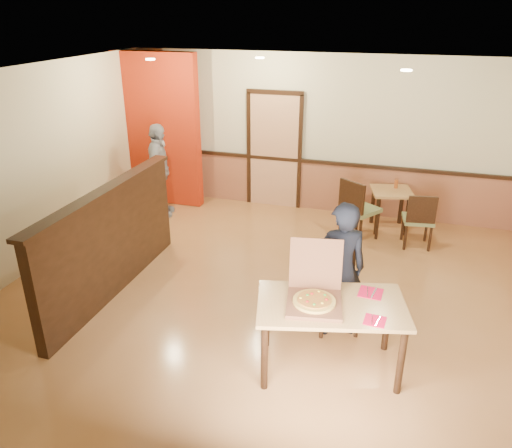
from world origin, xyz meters
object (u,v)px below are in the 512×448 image
(side_chair_left, at_px, (357,207))
(condiment, at_px, (396,184))
(side_chair_right, at_px, (419,218))
(passerby, at_px, (159,171))
(pizza_box, at_px, (314,296))
(side_table, at_px, (391,200))
(diner_chair, at_px, (337,284))
(diner, at_px, (340,270))
(main_table, at_px, (331,313))

(side_chair_left, xyz_separation_m, condiment, (0.55, 0.75, 0.20))
(side_chair_right, xyz_separation_m, condiment, (-0.41, 0.75, 0.27))
(passerby, height_order, pizza_box, passerby)
(side_chair_left, bearing_deg, side_table, -94.61)
(diner_chair, relative_size, diner, 0.61)
(condiment, bearing_deg, passerby, -170.22)
(main_table, distance_m, diner_chair, 0.83)
(diner, xyz_separation_m, passerby, (-3.58, 2.64, 0.02))
(side_chair_left, relative_size, passerby, 0.62)
(diner, height_order, condiment, diner)
(diner_chair, relative_size, passerby, 0.60)
(side_table, bearing_deg, side_chair_left, -128.79)
(diner_chair, distance_m, condiment, 3.24)
(main_table, height_order, pizza_box, pizza_box)
(diner_chair, bearing_deg, pizza_box, -117.26)
(side_chair_left, relative_size, pizza_box, 1.43)
(side_chair_left, distance_m, diner, 2.60)
(main_table, relative_size, condiment, 11.10)
(diner_chair, height_order, passerby, passerby)
(side_table, distance_m, condiment, 0.28)
(side_chair_left, height_order, pizza_box, pizza_box)
(side_chair_right, height_order, condiment, side_chair_right)
(side_table, relative_size, condiment, 5.29)
(side_chair_right, height_order, side_table, side_chair_right)
(main_table, distance_m, passerby, 4.89)
(condiment, bearing_deg, side_chair_right, -61.65)
(condiment, bearing_deg, side_chair_left, -126.20)
(passerby, bearing_deg, diner, -141.34)
(side_chair_right, height_order, passerby, passerby)
(side_chair_left, height_order, side_chair_right, side_chair_left)
(main_table, bearing_deg, pizza_box, 177.22)
(pizza_box, bearing_deg, side_chair_right, 62.80)
(side_table, relative_size, pizza_box, 1.09)
(diner_chair, bearing_deg, side_table, 61.95)
(side_chair_right, distance_m, diner, 2.75)
(main_table, height_order, diner_chair, diner_chair)
(main_table, xyz_separation_m, side_table, (0.40, 3.88, -0.16))
(side_chair_right, bearing_deg, main_table, 66.90)
(side_chair_left, distance_m, pizza_box, 3.31)
(diner, bearing_deg, diner_chair, -96.48)
(side_chair_right, height_order, diner, diner)
(side_chair_left, relative_size, diner, 0.63)
(pizza_box, bearing_deg, side_chair_left, 78.83)
(side_chair_left, relative_size, side_table, 1.32)
(diner_chair, xyz_separation_m, side_table, (0.45, 3.06, -0.02))
(condiment, bearing_deg, side_table, -112.00)
(diner, bearing_deg, side_chair_left, -111.36)
(side_table, relative_size, passerby, 0.47)
(main_table, distance_m, condiment, 4.04)
(diner_chair, distance_m, side_table, 3.09)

